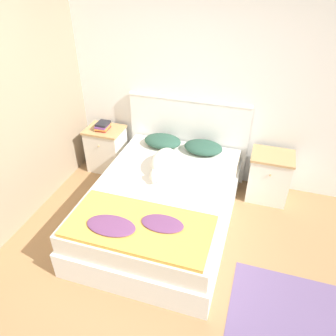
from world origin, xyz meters
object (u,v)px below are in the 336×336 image
at_px(bed, 162,205).
at_px(pillow_right, 203,147).
at_px(dog, 163,162).
at_px(pillow_left, 163,141).
at_px(book_stack, 103,126).
at_px(nightstand_left, 107,149).
at_px(nightstand_right, 269,176).

bearing_deg(bed, pillow_right, 72.04).
distance_m(pillow_right, dog, 0.63).
xyz_separation_m(pillow_left, pillow_right, (0.53, 0.00, 0.00)).
height_order(bed, dog, dog).
distance_m(bed, book_stack, 1.45).
bearing_deg(pillow_left, book_stack, 179.38).
relative_size(nightstand_left, pillow_left, 1.31).
distance_m(bed, nightstand_right, 1.40).
bearing_deg(nightstand_left, pillow_right, -1.01).
bearing_deg(book_stack, pillow_left, -0.62).
xyz_separation_m(pillow_left, book_stack, (-0.85, 0.01, 0.08)).
relative_size(nightstand_left, dog, 0.92).
bearing_deg(dog, nightstand_left, 152.13).
bearing_deg(dog, book_stack, 152.94).
distance_m(nightstand_left, dog, 1.19).
relative_size(pillow_right, dog, 0.70).
bearing_deg(bed, book_stack, 143.24).
height_order(pillow_right, dog, dog).
bearing_deg(book_stack, nightstand_right, 0.39).
height_order(nightstand_left, pillow_right, pillow_right).
relative_size(nightstand_left, nightstand_right, 1.00).
xyz_separation_m(bed, pillow_left, (-0.27, 0.82, 0.34)).
distance_m(nightstand_left, pillow_left, 0.89).
bearing_deg(book_stack, bed, -36.76).
relative_size(bed, nightstand_left, 3.33).
bearing_deg(nightstand_left, bed, -37.41).
height_order(pillow_left, dog, dog).
distance_m(nightstand_left, pillow_right, 1.40).
bearing_deg(dog, bed, -73.72).
height_order(bed, pillow_right, pillow_right).
xyz_separation_m(nightstand_left, pillow_right, (1.38, -0.02, 0.28)).
distance_m(bed, pillow_left, 0.93).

